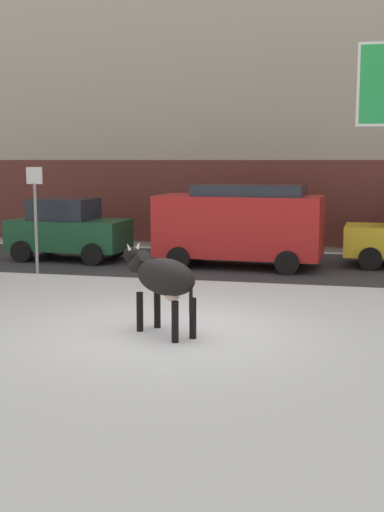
# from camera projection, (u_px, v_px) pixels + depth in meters

# --- Properties ---
(ground_plane) EXTENTS (120.00, 120.00, 0.00)m
(ground_plane) POSITION_uv_depth(u_px,v_px,m) (171.00, 330.00, 11.95)
(ground_plane) COLOR white
(road_strip) EXTENTS (60.00, 5.60, 0.01)m
(road_strip) POSITION_uv_depth(u_px,v_px,m) (240.00, 264.00, 19.42)
(road_strip) COLOR #333338
(road_strip) RESTS_ON ground
(building_facade) EXTENTS (44.00, 6.10, 13.00)m
(building_facade) POSITION_uv_depth(u_px,v_px,m) (268.00, 64.00, 24.51)
(building_facade) COLOR #A39989
(building_facade) RESTS_ON ground
(cow_black) EXTENTS (1.78, 1.45, 1.54)m
(cow_black) POSITION_uv_depth(u_px,v_px,m) (163.00, 278.00, 11.53)
(cow_black) COLOR black
(cow_black) RESTS_ON ground
(car_darkgreen_hatchback) EXTENTS (3.57, 2.05, 1.86)m
(car_darkgreen_hatchback) POSITION_uv_depth(u_px,v_px,m) (68.00, 229.00, 20.23)
(car_darkgreen_hatchback) COLOR #194C2D
(car_darkgreen_hatchback) RESTS_ON ground
(car_red_van) EXTENTS (4.68, 2.28, 2.32)m
(car_red_van) POSITION_uv_depth(u_px,v_px,m) (240.00, 223.00, 18.79)
(car_red_van) COLOR red
(car_red_van) RESTS_ON ground
(pedestrian_near_billboard) EXTENTS (0.36, 0.24, 1.73)m
(pedestrian_near_billboard) POSITION_uv_depth(u_px,v_px,m) (64.00, 221.00, 23.45)
(pedestrian_near_billboard) COLOR #282833
(pedestrian_near_billboard) RESTS_ON ground
(street_sign) EXTENTS (0.44, 0.08, 2.82)m
(street_sign) POSITION_uv_depth(u_px,v_px,m) (35.00, 211.00, 17.61)
(street_sign) COLOR gray
(street_sign) RESTS_ON ground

